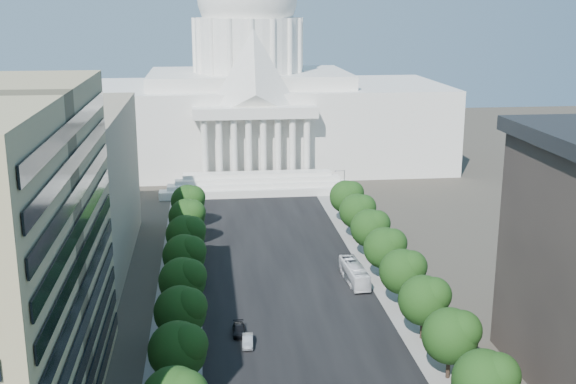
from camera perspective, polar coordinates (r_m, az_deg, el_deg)
name	(u,v)px	position (r m, az deg, el deg)	size (l,w,h in m)	color
road_asphalt	(282,272)	(136.87, -0.46, -6.35)	(30.00, 260.00, 0.01)	black
sidewalk_left	(181,276)	(136.29, -8.49, -6.61)	(8.00, 260.00, 0.02)	gray
sidewalk_right	(381,268)	(140.05, 7.33, -5.97)	(8.00, 260.00, 0.02)	gray
capitol	(249,101)	(224.24, -3.11, 7.20)	(120.00, 56.00, 73.00)	white
office_block_left_far	(25,189)	(145.33, -20.10, 0.19)	(38.00, 52.00, 30.00)	gray
tree_l_d	(180,349)	(95.04, -8.53, -12.16)	(7.79, 7.60, 9.97)	#33261C
tree_l_e	(182,310)	(105.89, -8.34, -9.24)	(7.79, 7.60, 9.97)	#33261C
tree_l_f	(184,280)	(116.96, -8.19, -6.87)	(7.79, 7.60, 9.97)	#33261C
tree_l_g	(186,254)	(128.20, -8.07, -4.90)	(7.79, 7.60, 9.97)	#33261C
tree_l_h	(187,233)	(139.57, -7.97, -3.26)	(7.79, 7.60, 9.97)	#33261C
tree_l_i	(188,216)	(151.04, -7.88, -1.87)	(7.79, 7.60, 9.97)	#33261C
tree_l_j	(189,201)	(162.58, -7.81, -0.67)	(7.79, 7.60, 9.97)	#33261C
tree_r_c	(487,380)	(90.26, 15.48, -14.10)	(7.79, 7.60, 9.97)	#33261C
tree_r_d	(453,334)	(100.19, 12.91, -10.91)	(7.79, 7.60, 9.97)	#33261C
tree_r_e	(426,299)	(110.54, 10.85, -8.30)	(7.79, 7.60, 9.97)	#33261C
tree_r_f	(404,270)	(121.19, 9.17, -6.12)	(7.79, 7.60, 9.97)	#33261C
tree_r_g	(386,247)	(132.07, 7.78, -4.30)	(7.79, 7.60, 9.97)	#33261C
tree_r_h	(371,227)	(143.13, 6.60, -2.76)	(7.79, 7.60, 9.97)	#33261C
tree_r_i	(359,210)	(154.33, 5.60, -1.44)	(7.79, 7.60, 9.97)	#33261C
tree_r_j	(348,196)	(165.65, 4.74, -0.29)	(7.79, 7.60, 9.97)	#33261C
streetlight_c	(436,302)	(111.41, 11.59, -8.50)	(2.61, 0.44, 9.00)	gray
streetlight_d	(393,248)	(133.75, 8.30, -4.36)	(2.61, 0.44, 9.00)	gray
streetlight_e	(364,210)	(156.90, 5.99, -1.42)	(2.61, 0.44, 9.00)	gray
streetlight_f	(342,182)	(180.53, 4.28, 0.76)	(2.61, 0.44, 9.00)	gray
car_silver	(248,341)	(109.05, -3.20, -11.68)	(1.54, 4.42, 1.46)	#A8A9B0
car_dark_b	(239,330)	(112.60, -3.90, -10.82)	(1.93, 4.74, 1.37)	black
city_bus	(354,273)	(132.11, 5.25, -6.39)	(2.93, 12.52, 3.49)	white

